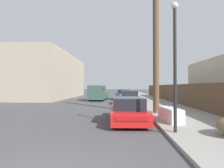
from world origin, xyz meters
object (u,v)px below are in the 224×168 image
utility_pole (156,45)px  pickup_truck (98,93)px  car_parked_far (123,95)px  street_lamp (175,57)px  parked_sports_car_red (128,110)px  discarded_fridge (170,114)px  car_parked_mid (129,98)px

utility_pole → pickup_truck: bearing=114.9°
utility_pole → car_parked_far: bearing=98.8°
car_parked_far → street_lamp: street_lamp is taller
parked_sports_car_red → street_lamp: 3.78m
discarded_fridge → car_parked_mid: (-1.58, 8.95, 0.21)m
utility_pole → street_lamp: size_ratio=1.80×
pickup_truck → utility_pole: 12.90m
car_parked_mid → car_parked_far: size_ratio=0.97×
discarded_fridge → street_lamp: 3.24m
parked_sports_car_red → utility_pole: (1.93, 2.45, 3.96)m
pickup_truck → utility_pole: size_ratio=0.64×
discarded_fridge → utility_pole: 4.98m
car_parked_mid → utility_pole: utility_pole is taller
car_parked_mid → street_lamp: 11.31m
car_parked_mid → pickup_truck: size_ratio=0.80×
parked_sports_car_red → pickup_truck: size_ratio=0.79×
car_parked_far → discarded_fridge: bearing=-87.1°
discarded_fridge → parked_sports_car_red: size_ratio=0.43×
car_parked_mid → street_lamp: size_ratio=0.91×
discarded_fridge → parked_sports_car_red: parked_sports_car_red is taller
car_parked_mid → pickup_truck: 6.37m
discarded_fridge → pickup_truck: 15.08m
pickup_truck → discarded_fridge: bearing=114.5°
discarded_fridge → parked_sports_car_red: 2.08m
parked_sports_car_red → utility_pole: bearing=49.9°
discarded_fridge → utility_pole: (-0.11, 2.85, 4.08)m
street_lamp → parked_sports_car_red: bearing=123.6°
parked_sports_car_red → car_parked_mid: bearing=85.1°
car_parked_far → utility_pole: (2.00, -12.96, 3.87)m
discarded_fridge → car_parked_mid: car_parked_mid is taller
pickup_truck → street_lamp: (4.93, -16.16, 1.95)m
parked_sports_car_red → car_parked_far: size_ratio=0.96×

